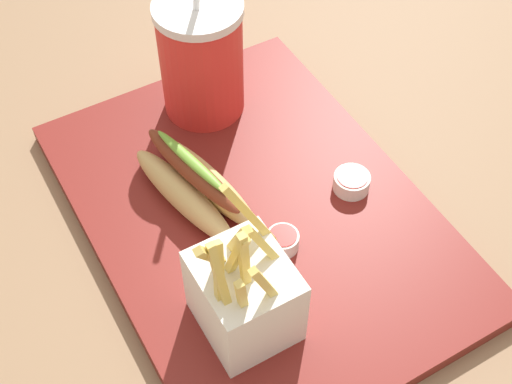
{
  "coord_description": "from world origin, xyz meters",
  "views": [
    {
      "loc": [
        0.4,
        -0.23,
        0.62
      ],
      "look_at": [
        0.0,
        0.0,
        0.05
      ],
      "focal_mm": 49.46,
      "sensor_mm": 36.0,
      "label": 1
    }
  ],
  "objects": [
    {
      "name": "ground_plane",
      "position": [
        0.0,
        0.0,
        -0.01
      ],
      "size": [
        2.4,
        2.4,
        0.02
      ],
      "primitive_type": "cube",
      "color": "#8C6B4C"
    },
    {
      "name": "food_tray",
      "position": [
        0.0,
        0.0,
        0.01
      ],
      "size": [
        0.47,
        0.34,
        0.02
      ],
      "primitive_type": "cube",
      "color": "maroon",
      "rests_on": "ground_plane"
    },
    {
      "name": "soda_cup",
      "position": [
        -0.17,
        0.03,
        0.09
      ],
      "size": [
        0.1,
        0.1,
        0.24
      ],
      "color": "red",
      "rests_on": "food_tray"
    },
    {
      "name": "fries_basket",
      "position": [
        0.11,
        -0.08,
        0.07
      ],
      "size": [
        0.09,
        0.09,
        0.16
      ],
      "color": "white",
      "rests_on": "food_tray"
    },
    {
      "name": "hot_dog_1",
      "position": [
        -0.05,
        -0.05,
        0.05
      ],
      "size": [
        0.17,
        0.09,
        0.07
      ],
      "color": "tan",
      "rests_on": "food_tray"
    },
    {
      "name": "ketchup_cup_1",
      "position": [
        0.03,
        0.1,
        0.03
      ],
      "size": [
        0.04,
        0.04,
        0.02
      ],
      "color": "white",
      "rests_on": "food_tray"
    },
    {
      "name": "ketchup_cup_2",
      "position": [
        0.05,
        -0.0,
        0.03
      ],
      "size": [
        0.03,
        0.03,
        0.02
      ],
      "color": "white",
      "rests_on": "food_tray"
    }
  ]
}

